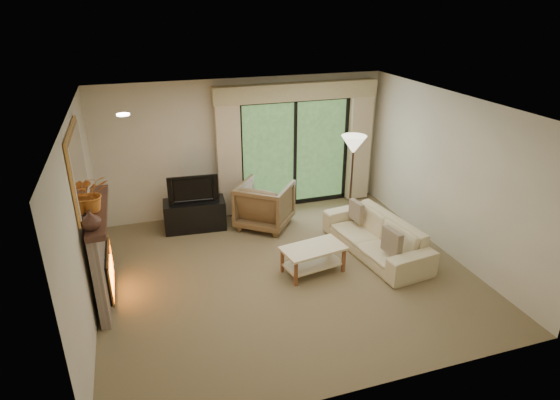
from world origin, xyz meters
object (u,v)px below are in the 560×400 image
object	(u,v)px
armchair	(265,205)
coffee_table	(313,260)
sofa	(376,236)
media_console	(195,215)

from	to	relation	value
armchair	coffee_table	bearing A→B (deg)	135.89
armchair	sofa	world-z (taller)	armchair
armchair	sofa	distance (m)	2.12
armchair	coffee_table	xyz separation A→B (m)	(0.26, -1.78, -0.21)
sofa	coffee_table	size ratio (longest dim) A/B	2.18
media_console	armchair	world-z (taller)	armchair
media_console	coffee_table	world-z (taller)	media_console
coffee_table	sofa	bearing A→B (deg)	2.04
armchair	sofa	xyz separation A→B (m)	(1.46, -1.53, -0.12)
sofa	coffee_table	bearing A→B (deg)	-85.86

